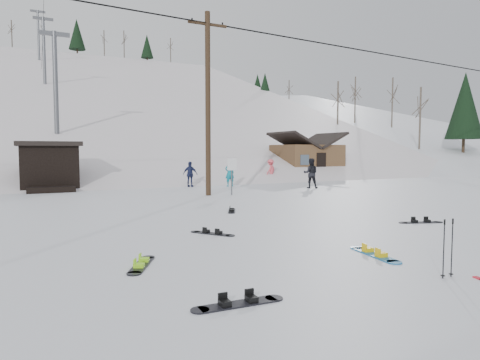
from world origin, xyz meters
name	(u,v)px	position (x,y,z in m)	size (l,w,h in m)	color
ground	(391,271)	(0.00, 0.00, 0.00)	(200.00, 200.00, 0.00)	silver
ski_slope	(81,255)	(0.00, 55.00, -12.00)	(60.00, 75.00, 45.00)	silver
ridge_right	(329,231)	(38.00, 50.00, -11.00)	(34.00, 85.00, 36.00)	silver
treeline_right	(354,166)	(36.00, 42.00, 0.00)	(20.00, 60.00, 10.00)	black
treeline_crest	(62,162)	(0.00, 86.00, 0.00)	(50.00, 6.00, 10.00)	black
utility_pole	(208,101)	(2.00, 14.00, 4.68)	(2.00, 0.26, 9.00)	#3A2819
trail_sign	(232,170)	(3.10, 13.58, 1.27)	(0.50, 0.09, 1.85)	#595B60
lift_hut	(49,166)	(-5.00, 20.94, 1.36)	(3.40, 4.10, 2.75)	black
lift_tower_near	(55,77)	(-4.00, 30.00, 7.86)	(2.20, 0.36, 8.00)	#595B60
lift_tower_mid	(44,47)	(-4.00, 50.00, 14.36)	(2.20, 0.36, 8.00)	#595B60
lift_tower_far	(38,32)	(-4.00, 70.00, 20.86)	(2.20, 0.36, 8.00)	#595B60
cabin	(307,159)	(15.00, 24.00, 1.48)	(5.39, 4.40, 3.77)	brown
hero_snowboard	(374,254)	(0.57, 1.02, 0.03)	(0.50, 1.62, 0.11)	#196BA7
ski_poles	(448,248)	(0.55, -0.77, 0.54)	(0.29, 0.08, 1.05)	black
board_scatter_a	(238,303)	(-3.36, -0.33, 0.03)	(1.46, 0.32, 0.10)	black
board_scatter_b	(212,233)	(-1.66, 4.73, 0.02)	(0.89, 1.17, 0.10)	black
board_scatter_c	(142,264)	(-4.12, 2.43, 0.03)	(0.80, 1.32, 0.10)	black
board_scatter_d	(421,222)	(4.85, 3.50, 0.03)	(1.36, 0.67, 0.10)	black
board_scatter_f	(232,211)	(0.66, 8.41, 0.02)	(0.72, 1.20, 0.09)	black
skier_teal	(230,173)	(5.19, 18.30, 0.84)	(0.62, 0.40, 1.69)	#0E788C
skier_dark	(311,173)	(9.00, 15.06, 0.89)	(0.86, 0.67, 1.78)	black
skier_pink	(271,170)	(9.68, 20.91, 0.80)	(1.04, 0.60, 1.61)	#EF5462
skier_navy	(190,174)	(2.85, 19.01, 0.78)	(0.92, 0.38, 1.57)	#1C2348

